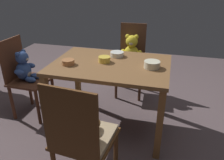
{
  "coord_description": "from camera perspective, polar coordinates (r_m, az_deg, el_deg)",
  "views": [
    {
      "loc": [
        0.53,
        -1.95,
        1.52
      ],
      "look_at": [
        0.0,
        0.05,
        0.52
      ],
      "focal_mm": 35.82,
      "sensor_mm": 36.0,
      "label": 1
    }
  ],
  "objects": [
    {
      "name": "dining_table",
      "position": [
        2.21,
        -0.33,
        1.91
      ],
      "size": [
        1.13,
        0.8,
        0.73
      ],
      "color": "brown",
      "rests_on": "ground_plane"
    },
    {
      "name": "porridge_bowl_yellow_center",
      "position": [
        2.19,
        -1.97,
        5.31
      ],
      "size": [
        0.12,
        0.12,
        0.06
      ],
      "color": "yellow",
      "rests_on": "dining_table"
    },
    {
      "name": "teddy_chair_near_left",
      "position": [
        2.66,
        -21.36,
        1.86
      ],
      "size": [
        0.4,
        0.4,
        0.9
      ],
      "rotation": [
        0.0,
        0.0,
        -0.03
      ],
      "color": "#4E2A1B",
      "rests_on": "ground_plane"
    },
    {
      "name": "porridge_bowl_cream_near_right",
      "position": [
        2.09,
        10.17,
        3.95
      ],
      "size": [
        0.15,
        0.15,
        0.06
      ],
      "color": "beige",
      "rests_on": "dining_table"
    },
    {
      "name": "porridge_bowl_white_far_center",
      "position": [
        2.36,
        1.28,
        6.65
      ],
      "size": [
        0.14,
        0.14,
        0.05
      ],
      "color": "silver",
      "rests_on": "dining_table"
    },
    {
      "name": "teddy_chair_near_front",
      "position": [
        1.6,
        -7.77,
        -12.74
      ],
      "size": [
        0.45,
        0.43,
        0.93
      ],
      "rotation": [
        0.0,
        0.0,
        1.48
      ],
      "color": "#553217",
      "rests_on": "ground_plane"
    },
    {
      "name": "porridge_bowl_terracotta_near_left",
      "position": [
        2.17,
        -11.13,
        4.54
      ],
      "size": [
        0.12,
        0.12,
        0.05
      ],
      "color": "#B67647",
      "rests_on": "dining_table"
    },
    {
      "name": "ground_plane",
      "position": [
        2.54,
        -0.29,
        -11.6
      ],
      "size": [
        5.2,
        5.2,
        0.04
      ],
      "color": "#5A4A4D"
    },
    {
      "name": "teddy_chair_far_center",
      "position": [
        2.98,
        4.93,
        6.53
      ],
      "size": [
        0.39,
        0.43,
        0.93
      ],
      "rotation": [
        0.0,
        0.0,
        -1.53
      ],
      "color": "#482C1E",
      "rests_on": "ground_plane"
    }
  ]
}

